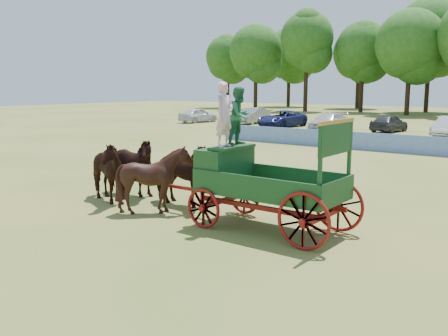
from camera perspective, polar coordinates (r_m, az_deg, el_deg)
ground at (r=13.18m, az=1.77°, el=-7.27°), size 160.00×160.00×0.00m
horse_lead_left at (r=16.76m, az=-13.68°, el=-0.35°), size 2.61×1.67×2.03m
horse_lead_right at (r=17.46m, az=-10.88°, el=0.13°), size 2.50×1.33×2.03m
horse_wheel_left at (r=15.00m, az=-7.89°, el=-1.30°), size 1.87×1.66×2.04m
horse_wheel_right at (r=15.77m, az=-5.05°, el=-0.72°), size 2.47×1.25×2.03m
farm_dray at (r=13.44m, az=2.67°, el=0.48°), size 6.00×2.00×3.88m
sponsor_banner at (r=29.66m, az=20.84°, el=2.51°), size 26.00×0.08×1.05m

